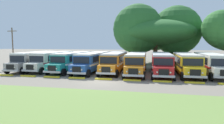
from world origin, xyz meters
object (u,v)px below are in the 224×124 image
Objects in this scene: parked_bus_slot_1 at (53,60)px; parked_bus_slot_8 at (211,63)px; parked_bus_slot_4 at (115,61)px; parked_bus_slot_5 at (136,62)px; parked_bus_slot_3 at (93,61)px; parked_bus_slot_7 at (186,63)px; broad_shade_tree at (157,31)px; parked_bus_slot_2 at (73,60)px; utility_pole at (13,46)px; parked_bus_slot_6 at (161,62)px; parked_bus_slot_0 at (35,60)px.

parked_bus_slot_1 is 1.00× the size of parked_bus_slot_8.
parked_bus_slot_4 and parked_bus_slot_5 have the same top height.
parked_bus_slot_3 and parked_bus_slot_7 have the same top height.
parked_bus_slot_5 is 1.00× the size of parked_bus_slot_7.
broad_shade_tree is (9.56, 13.62, 5.17)m from parked_bus_slot_3.
parked_bus_slot_7 is at bearing 93.78° from parked_bus_slot_5.
parked_bus_slot_2 is 3.41m from parked_bus_slot_3.
utility_pole reaches higher than parked_bus_slot_2.
parked_bus_slot_4 is at bearing -105.69° from parked_bus_slot_5.
parked_bus_slot_2 is (3.48, -0.36, 0.00)m from parked_bus_slot_1.
parked_bus_slot_4 is (6.60, 0.27, 0.00)m from parked_bus_slot_2.
parked_bus_slot_2 and parked_bus_slot_6 have the same top height.
utility_pole is (-25.11, -11.45, -3.02)m from broad_shade_tree.
parked_bus_slot_8 is (3.18, 0.31, 0.00)m from parked_bus_slot_7.
parked_bus_slot_7 and parked_bus_slot_8 have the same top height.
parked_bus_slot_2 and parked_bus_slot_8 have the same top height.
parked_bus_slot_2 is at bearing -89.88° from parked_bus_slot_7.
parked_bus_slot_5 is at bearing -6.39° from utility_pole.
parked_bus_slot_5 is at bearing -85.01° from parked_bus_slot_7.
parked_bus_slot_1 is at bearing -90.82° from parked_bus_slot_4.
broad_shade_tree is (16.44, 12.96, 5.17)m from parked_bus_slot_1.
parked_bus_slot_2 is at bearing -91.50° from parked_bus_slot_6.
utility_pole is (-31.94, 1.59, 2.15)m from parked_bus_slot_8.
parked_bus_slot_2 is 1.01× the size of parked_bus_slot_7.
parked_bus_slot_3 is (9.87, -0.25, 0.00)m from parked_bus_slot_0.
parked_bus_slot_4 is 10.02m from parked_bus_slot_7.
parked_bus_slot_2 and parked_bus_slot_5 have the same top height.
parked_bus_slot_1 is 1.00× the size of parked_bus_slot_7.
parked_bus_slot_3 is (6.88, -0.66, 0.00)m from parked_bus_slot_1.
parked_bus_slot_6 is (16.81, -0.79, 0.00)m from parked_bus_slot_1.
parked_bus_slot_0 is 6.47m from parked_bus_slot_2.
utility_pole is (-15.55, 2.17, 2.15)m from parked_bus_slot_3.
parked_bus_slot_0 is 1.00× the size of parked_bus_slot_7.
parked_bus_slot_1 is 23.27m from parked_bus_slot_8.
parked_bus_slot_6 is at bearing 83.81° from parked_bus_slot_4.
parked_bus_slot_6 is at bearing 92.09° from parked_bus_slot_3.
parked_bus_slot_8 is at bearing 92.05° from parked_bus_slot_1.
parked_bus_slot_4 and parked_bus_slot_7 have the same top height.
parked_bus_slot_0 is 1.00× the size of parked_bus_slot_4.
parked_bus_slot_7 is 1.00× the size of parked_bus_slot_8.
parked_bus_slot_0 is at bearing -80.06° from parked_bus_slot_1.
parked_bus_slot_7 is (10.01, -0.30, 0.00)m from parked_bus_slot_4.
parked_bus_slot_2 is (6.47, 0.04, 0.00)m from parked_bus_slot_0.
parked_bus_slot_3 is at bearing 87.28° from parked_bus_slot_0.
parked_bus_slot_1 is at bearing -89.00° from parked_bus_slot_8.
parked_bus_slot_3 is at bearing -88.64° from parked_bus_slot_7.
parked_bus_slot_6 is 0.61× the size of broad_shade_tree.
parked_bus_slot_2 is 9.90m from parked_bus_slot_5.
parked_bus_slot_0 is 19.80m from parked_bus_slot_6.
utility_pole reaches higher than parked_bus_slot_7.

